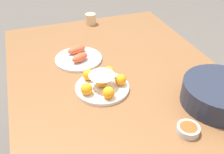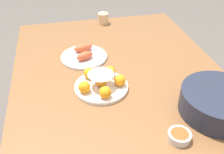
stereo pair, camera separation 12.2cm
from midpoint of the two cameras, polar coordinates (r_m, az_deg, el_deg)
name	(u,v)px [view 2 (the right image)]	position (r m, az deg, el deg)	size (l,w,h in m)	color
dining_table	(122,93)	(1.32, 4.80, -3.49)	(1.52, 1.05, 0.74)	brown
cake_plate	(101,83)	(1.19, 0.59, -1.37)	(0.25, 0.25, 0.09)	silver
serving_bowl	(219,102)	(1.17, 25.11, -5.00)	(0.31, 0.31, 0.10)	#232838
sauce_bowl	(179,136)	(1.02, 17.87, -12.27)	(0.09, 0.09, 0.03)	beige
seafood_platter	(84,55)	(1.43, -3.72, 4.70)	(0.25, 0.25, 0.06)	silver
cup_far	(103,18)	(1.84, 0.00, 12.61)	(0.07, 0.07, 0.07)	#DBB27F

